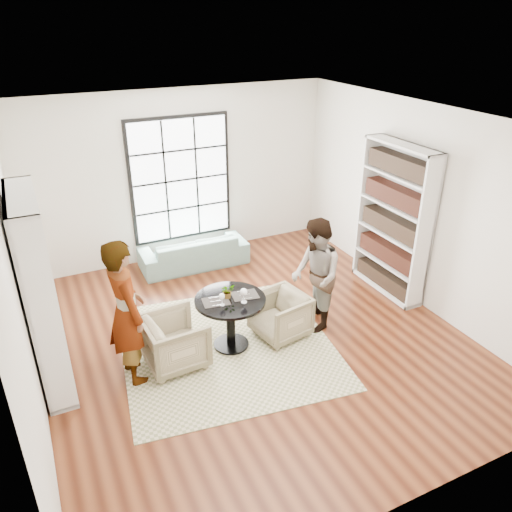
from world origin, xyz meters
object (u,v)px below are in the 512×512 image
person_left (126,312)px  wine_glass_left (222,297)px  pedestal_table (230,312)px  person_right (316,275)px  wine_glass_right (244,292)px  sofa (194,251)px  armchair_right (280,315)px  armchair_left (175,341)px  flower_centerpiece (227,291)px

person_left → wine_glass_left: bearing=-100.6°
pedestal_table → person_right: size_ratio=0.57×
person_left → wine_glass_left: person_left is taller
wine_glass_right → person_right: bearing=5.3°
sofa → armchair_right: armchair_right is taller
armchair_left → person_right: person_right is taller
armchair_left → person_right: bearing=-93.9°
armchair_right → flower_centerpiece: 0.91m
wine_glass_left → person_right: bearing=2.0°
armchair_right → wine_glass_right: (-0.60, -0.11, 0.58)m
wine_glass_left → flower_centerpiece: bearing=46.6°
person_right → wine_glass_right: 1.15m
pedestal_table → wine_glass_right: (0.13, -0.16, 0.35)m
person_left → wine_glass_right: 1.47m
sofa → person_left: person_left is taller
armchair_right → wine_glass_left: wine_glass_left is taller
armchair_right → person_left: bearing=-100.6°
flower_centerpiece → armchair_right: bearing=-7.2°
armchair_right → wine_glass_right: wine_glass_right is taller
sofa → wine_glass_right: size_ratio=9.19×
flower_centerpiece → person_left: bearing=-176.7°
flower_centerpiece → wine_glass_left: bearing=-133.4°
armchair_left → wine_glass_left: wine_glass_left is taller
sofa → person_right: (0.93, -2.56, 0.55)m
sofa → armchair_left: (-1.13, -2.54, 0.07)m
person_right → sofa: bearing=-144.3°
armchair_right → person_left: person_left is taller
pedestal_table → person_left: 1.39m
armchair_left → person_right: (2.06, -0.02, 0.48)m
person_left → sofa: bearing=-40.9°
person_left → armchair_right: bearing=-97.8°
armchair_right → person_right: person_right is taller
sofa → person_left: (-1.68, -2.54, 0.66)m
wine_glass_right → flower_centerpiece: size_ratio=1.04×
armchair_left → wine_glass_left: (0.63, -0.07, 0.53)m
wine_glass_left → sofa: bearing=79.2°
pedestal_table → armchair_left: size_ratio=1.24×
pedestal_table → person_left: bearing=-178.4°
pedestal_table → armchair_right: pedestal_table is taller
person_left → person_right: bearing=-97.7°
armchair_left → flower_centerpiece: bearing=-87.8°
person_left → flower_centerpiece: person_left is taller
person_right → flower_centerpiece: size_ratio=8.35×
pedestal_table → person_right: 1.30m
pedestal_table → armchair_left: pedestal_table is taller
person_right → flower_centerpiece: person_right is taller
person_left → flower_centerpiece: bearing=-94.0°
pedestal_table → person_left: size_ratio=0.50×
pedestal_table → armchair_left: bearing=-177.3°
armchair_left → sofa: bearing=-27.5°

